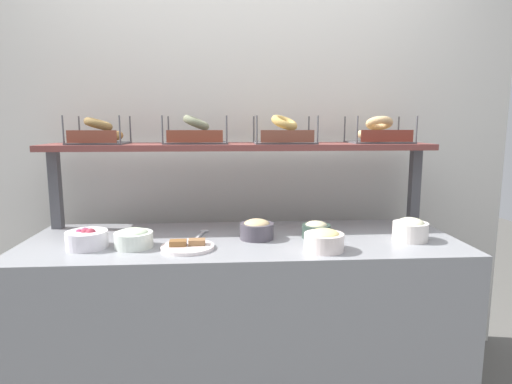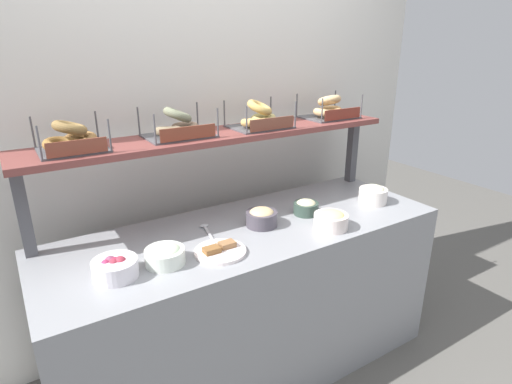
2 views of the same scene
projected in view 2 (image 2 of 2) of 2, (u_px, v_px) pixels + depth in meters
ground_plane at (250, 365)px, 2.35m from camera, size 8.00×8.00×0.00m
back_wall at (199, 137)px, 2.37m from camera, size 3.19×0.06×2.40m
deli_counter at (250, 301)px, 2.20m from camera, size 1.99×0.70×0.85m
shelf_riser_left at (23, 212)px, 1.73m from camera, size 0.05×0.05×0.40m
shelf_riser_right at (352, 151)px, 2.67m from camera, size 0.05×0.05×0.40m
upper_shelf at (221, 135)px, 2.13m from camera, size 1.95×0.32×0.03m
bowl_potato_salad at (373, 194)px, 2.36m from camera, size 0.16×0.16×0.11m
bowl_beet_salad at (115, 268)px, 1.62m from camera, size 0.18×0.18×0.09m
bowl_egg_salad at (331, 220)px, 2.04m from camera, size 0.17×0.17×0.09m
bowl_scallion_spread at (165, 255)px, 1.72m from camera, size 0.17×0.17×0.08m
bowl_hummus at (262, 217)px, 2.07m from camera, size 0.16×0.16×0.09m
bowl_tuna_salad at (306, 207)px, 2.21m from camera, size 0.13×0.13×0.08m
serving_plate_white at (220, 251)px, 1.81m from camera, size 0.23×0.23×0.04m
serving_spoon_near_plate at (206, 229)px, 2.03m from camera, size 0.06×0.17×0.01m
bagel_basket_cinnamon_raisin at (71, 140)px, 1.75m from camera, size 0.28×0.26×0.14m
bagel_basket_poppy at (178, 127)px, 2.01m from camera, size 0.32×0.25×0.15m
bagel_basket_sesame at (260, 118)px, 2.21m from camera, size 0.31×0.25×0.15m
bagel_basket_plain at (329, 110)px, 2.49m from camera, size 0.31×0.24×0.15m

